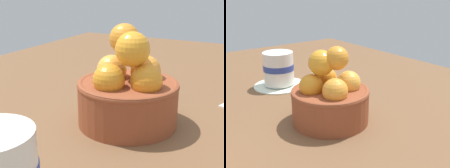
# 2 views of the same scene
# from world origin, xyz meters

# --- Properties ---
(ground_plane) EXTENTS (1.42, 1.02, 0.04)m
(ground_plane) POSITION_xyz_m (0.00, 0.00, -0.02)
(ground_plane) COLOR brown
(terracotta_bowl) EXTENTS (0.15, 0.15, 0.15)m
(terracotta_bowl) POSITION_xyz_m (0.00, 0.00, 0.05)
(terracotta_bowl) COLOR brown
(terracotta_bowl) RESTS_ON ground_plane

